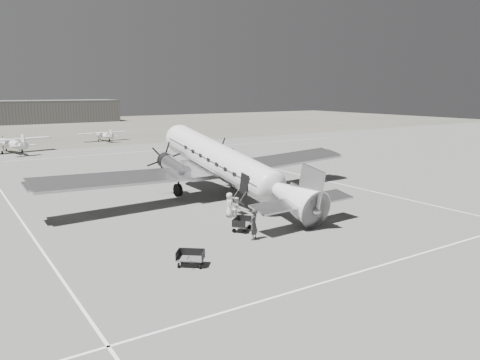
% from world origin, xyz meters
% --- Properties ---
extents(ground, '(260.00, 260.00, 0.00)m').
position_xyz_m(ground, '(0.00, 0.00, 0.00)').
color(ground, '#60605E').
rests_on(ground, ground).
extents(taxi_line_near, '(60.00, 0.15, 0.01)m').
position_xyz_m(taxi_line_near, '(0.00, -14.00, 0.01)').
color(taxi_line_near, white).
rests_on(taxi_line_near, ground).
extents(taxi_line_right, '(0.15, 80.00, 0.01)m').
position_xyz_m(taxi_line_right, '(12.00, 0.00, 0.01)').
color(taxi_line_right, white).
rests_on(taxi_line_right, ground).
extents(taxi_line_left, '(0.15, 60.00, 0.01)m').
position_xyz_m(taxi_line_left, '(-18.00, 10.00, 0.01)').
color(taxi_line_left, white).
rests_on(taxi_line_left, ground).
extents(taxi_line_horizon, '(90.00, 0.15, 0.01)m').
position_xyz_m(taxi_line_horizon, '(0.00, 40.00, 0.01)').
color(taxi_line_horizon, white).
rests_on(taxi_line_horizon, ground).
extents(grass_infield, '(260.00, 90.00, 0.01)m').
position_xyz_m(grass_infield, '(0.00, 95.00, 0.00)').
color(grass_infield, '#5E5B4F').
rests_on(grass_infield, ground).
extents(hangar_main, '(42.00, 14.00, 6.60)m').
position_xyz_m(hangar_main, '(5.00, 120.00, 3.30)').
color(hangar_main, slate).
rests_on(hangar_main, ground).
extents(dc3_airliner, '(33.27, 24.07, 6.10)m').
position_xyz_m(dc3_airliner, '(-1.75, 3.81, 3.05)').
color(dc3_airliner, '#A6A6A8').
rests_on(dc3_airliner, ground).
extents(light_plane_left, '(13.79, 12.04, 2.50)m').
position_xyz_m(light_plane_left, '(-13.03, 48.84, 1.25)').
color(light_plane_left, silver).
rests_on(light_plane_left, ground).
extents(light_plane_right, '(9.68, 8.10, 1.89)m').
position_xyz_m(light_plane_right, '(4.13, 58.48, 0.95)').
color(light_plane_right, silver).
rests_on(light_plane_right, ground).
extents(baggage_cart_near, '(2.00, 1.94, 0.93)m').
position_xyz_m(baggage_cart_near, '(-5.55, -4.28, 0.46)').
color(baggage_cart_near, '#525252').
rests_on(baggage_cart_near, ground).
extents(baggage_cart_far, '(1.92, 1.85, 0.89)m').
position_xyz_m(baggage_cart_far, '(-11.56, -8.26, 0.44)').
color(baggage_cart_far, '#525252').
rests_on(baggage_cart_far, ground).
extents(ground_crew, '(0.89, 0.80, 2.05)m').
position_xyz_m(ground_crew, '(-5.98, -6.32, 1.02)').
color(ground_crew, '#313131').
rests_on(ground_crew, ground).
extents(ramp_agent, '(0.90, 1.01, 1.73)m').
position_xyz_m(ramp_agent, '(-4.29, -1.63, 0.86)').
color(ramp_agent, '#B8B8B6').
rests_on(ramp_agent, ground).
extents(passenger, '(0.85, 1.06, 1.89)m').
position_xyz_m(passenger, '(-4.34, -0.70, 0.94)').
color(passenger, silver).
rests_on(passenger, ground).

